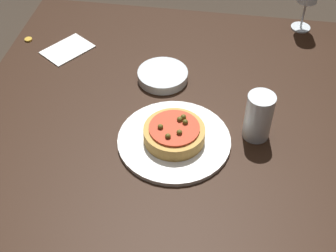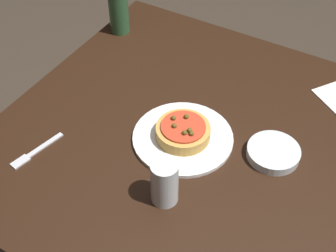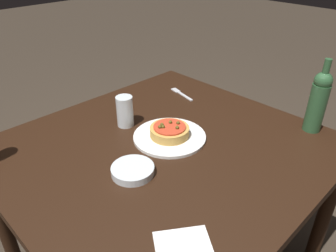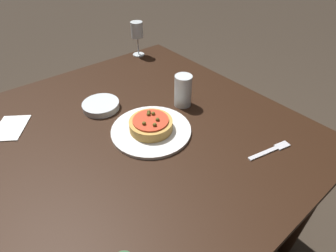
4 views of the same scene
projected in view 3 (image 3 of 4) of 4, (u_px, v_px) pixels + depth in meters
dining_table at (165, 163)px, 1.28m from camera, size 1.16×1.09×0.72m
dinner_plate at (170, 137)px, 1.29m from camera, size 0.29×0.29×0.01m
pizza at (170, 131)px, 1.27m from camera, size 0.15×0.15×0.05m
wine_bottle at (318, 100)px, 1.28m from camera, size 0.07×0.07×0.30m
water_cup at (125, 111)px, 1.34m from camera, size 0.07×0.07×0.13m
side_bowl at (133, 170)px, 1.09m from camera, size 0.15×0.15×0.03m
fork at (181, 94)px, 1.64m from camera, size 0.06×0.17×0.00m
paper_napkin at (183, 244)px, 0.85m from camera, size 0.18×0.17×0.00m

